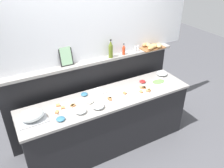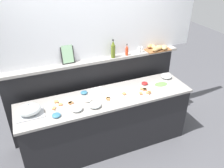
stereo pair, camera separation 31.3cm
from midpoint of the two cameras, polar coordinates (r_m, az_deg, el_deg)
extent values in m
plane|color=#4C4C51|center=(4.22, -2.03, -9.34)|extent=(12.00, 12.00, 0.00)
cube|color=black|center=(3.52, 1.33, -9.66)|extent=(2.44, 0.59, 0.87)
cube|color=gray|center=(3.24, 1.43, -3.55)|extent=(2.48, 0.63, 0.03)
cube|color=black|center=(3.76, -1.63, -2.88)|extent=(2.71, 0.08, 1.26)
cube|color=gray|center=(3.41, -1.49, 5.89)|extent=(2.71, 0.22, 0.04)
cube|color=white|center=(3.26, -2.11, 17.15)|extent=(3.31, 0.08, 1.30)
cube|color=white|center=(3.38, 10.10, -2.11)|extent=(0.28, 0.20, 0.01)
cube|color=#B7844C|center=(3.42, 10.04, -1.45)|extent=(0.07, 0.06, 0.01)
cube|color=#B24738|center=(3.42, 10.05, -1.34)|extent=(0.07, 0.06, 0.01)
cube|color=#B7844C|center=(3.41, 10.06, -1.22)|extent=(0.07, 0.06, 0.01)
cube|color=#B7844C|center=(3.32, 9.85, -2.51)|extent=(0.05, 0.06, 0.01)
cube|color=#B24738|center=(3.32, 9.86, -2.39)|extent=(0.05, 0.06, 0.01)
cube|color=#B7844C|center=(3.31, 9.87, -2.28)|extent=(0.05, 0.06, 0.01)
cube|color=#B7844C|center=(3.37, 11.88, -2.15)|extent=(0.05, 0.07, 0.01)
cube|color=#B24738|center=(3.37, 11.89, -2.03)|extent=(0.05, 0.07, 0.01)
cube|color=#B7844C|center=(3.37, 11.90, -1.92)|extent=(0.05, 0.07, 0.01)
cube|color=#B7844C|center=(3.42, 10.77, -1.51)|extent=(0.06, 0.07, 0.01)
cube|color=#B24738|center=(3.42, 10.78, -1.39)|extent=(0.06, 0.07, 0.01)
cube|color=#B7844C|center=(3.42, 10.79, -1.28)|extent=(0.06, 0.07, 0.01)
cube|color=#B7844C|center=(3.42, 10.67, -1.57)|extent=(0.06, 0.05, 0.01)
cube|color=#B24738|center=(3.41, 10.68, -1.46)|extent=(0.06, 0.05, 0.01)
cube|color=#B7844C|center=(3.41, 10.70, -1.35)|extent=(0.06, 0.05, 0.01)
cube|color=#B7844C|center=(3.35, 11.55, -2.34)|extent=(0.07, 0.07, 0.01)
cube|color=#B24738|center=(3.35, 11.57, -2.23)|extent=(0.07, 0.07, 0.01)
cube|color=#B7844C|center=(3.34, 11.58, -2.11)|extent=(0.07, 0.07, 0.01)
cube|color=silver|center=(3.24, 3.85, -3.23)|extent=(0.38, 0.18, 0.01)
cube|color=#AD7A47|center=(3.28, 5.76, -2.63)|extent=(0.05, 0.06, 0.01)
cube|color=#D1664C|center=(3.27, 5.77, -2.52)|extent=(0.05, 0.06, 0.01)
cube|color=#AD7A47|center=(3.27, 5.77, -2.40)|extent=(0.05, 0.06, 0.01)
cube|color=#AD7A47|center=(3.18, 1.79, -3.68)|extent=(0.07, 0.06, 0.01)
cube|color=#D1664C|center=(3.17, 1.79, -3.56)|extent=(0.07, 0.06, 0.01)
cube|color=#AD7A47|center=(3.17, 1.79, -3.44)|extent=(0.07, 0.06, 0.01)
cube|color=#AD7A47|center=(3.16, 1.96, -3.93)|extent=(0.06, 0.07, 0.01)
cube|color=#D1664C|center=(3.15, 1.96, -3.81)|extent=(0.06, 0.07, 0.01)
cube|color=#AD7A47|center=(3.15, 1.96, -3.69)|extent=(0.06, 0.07, 0.01)
cube|color=silver|center=(3.12, -9.53, -5.07)|extent=(0.31, 0.22, 0.01)
cube|color=#B7844C|center=(3.04, -11.20, -6.10)|extent=(0.06, 0.07, 0.01)
cube|color=#D1664C|center=(3.03, -11.22, -5.97)|extent=(0.06, 0.07, 0.01)
cube|color=#B7844C|center=(3.03, -11.23, -5.85)|extent=(0.06, 0.07, 0.01)
cube|color=#B7844C|center=(3.15, -10.77, -4.58)|extent=(0.06, 0.05, 0.01)
cube|color=#D1664C|center=(3.15, -10.78, -4.46)|extent=(0.06, 0.05, 0.01)
cube|color=#B7844C|center=(3.14, -10.79, -4.34)|extent=(0.06, 0.05, 0.01)
cube|color=#B7844C|center=(3.09, -9.73, -5.23)|extent=(0.06, 0.05, 0.01)
cube|color=#D1664C|center=(3.09, -9.75, -5.11)|extent=(0.06, 0.05, 0.01)
cube|color=#B7844C|center=(3.08, -9.76, -4.99)|extent=(0.06, 0.05, 0.01)
cube|color=#B7844C|center=(3.10, -7.23, -4.91)|extent=(0.06, 0.05, 0.01)
cube|color=#D1664C|center=(3.09, -7.24, -4.78)|extent=(0.06, 0.05, 0.01)
cube|color=#B7844C|center=(3.09, -7.24, -4.66)|extent=(0.06, 0.05, 0.01)
cube|color=#B7844C|center=(3.11, -7.43, -4.83)|extent=(0.07, 0.06, 0.01)
cube|color=#D1664C|center=(3.10, -7.44, -4.70)|extent=(0.07, 0.06, 0.01)
cube|color=#B7844C|center=(3.10, -7.45, -4.58)|extent=(0.07, 0.06, 0.01)
cube|color=white|center=(3.62, 14.40, -0.26)|extent=(0.28, 0.19, 0.01)
ellipsoid|color=#66994C|center=(3.62, 14.43, -0.11)|extent=(0.21, 0.13, 0.01)
cube|color=#B7BABF|center=(3.03, -16.75, -7.28)|extent=(0.34, 0.24, 0.01)
ellipsoid|color=silver|center=(2.99, -16.96, -6.14)|extent=(0.29, 0.23, 0.14)
sphere|color=#B7BABF|center=(2.94, -17.19, -4.91)|extent=(0.02, 0.02, 0.02)
ellipsoid|color=silver|center=(2.98, -5.68, -6.12)|extent=(0.15, 0.15, 0.06)
ellipsoid|color=#599959|center=(2.98, -5.67, -6.28)|extent=(0.12, 0.12, 0.04)
ellipsoid|color=silver|center=(3.02, -1.28, -5.24)|extent=(0.16, 0.16, 0.06)
ellipsoid|color=#599959|center=(3.03, -1.27, -5.42)|extent=(0.13, 0.13, 0.04)
ellipsoid|color=silver|center=(3.83, 15.50, 1.86)|extent=(0.17, 0.17, 0.07)
ellipsoid|color=#E5CC66|center=(3.84, 15.47, 1.70)|extent=(0.14, 0.14, 0.04)
ellipsoid|color=red|center=(3.59, 10.53, 0.11)|extent=(0.09, 0.09, 0.03)
ellipsoid|color=teal|center=(2.92, -10.57, -7.67)|extent=(0.11, 0.11, 0.04)
ellipsoid|color=teal|center=(3.31, -4.23, -2.18)|extent=(0.10, 0.10, 0.03)
ellipsoid|color=silver|center=(3.14, -3.06, -4.07)|extent=(0.10, 0.10, 0.03)
cube|color=white|center=(3.36, -0.75, -1.74)|extent=(0.19, 0.19, 0.02)
cylinder|color=red|center=(3.52, 6.23, 7.90)|extent=(0.04, 0.04, 0.12)
cone|color=red|center=(3.49, 6.30, 9.11)|extent=(0.04, 0.04, 0.04)
cylinder|color=black|center=(3.48, 6.33, 9.58)|extent=(0.02, 0.02, 0.02)
cylinder|color=#56661E|center=(3.41, 2.92, 7.94)|extent=(0.06, 0.06, 0.19)
cone|color=#56661E|center=(3.36, 2.98, 9.99)|extent=(0.05, 0.05, 0.07)
cylinder|color=black|center=(3.35, 3.00, 10.71)|extent=(0.03, 0.03, 0.02)
cylinder|color=white|center=(3.65, 9.20, 8.20)|extent=(0.03, 0.03, 0.08)
cylinder|color=#B7BABF|center=(3.64, 9.26, 8.84)|extent=(0.03, 0.03, 0.01)
cylinder|color=white|center=(3.68, 9.80, 8.29)|extent=(0.03, 0.03, 0.08)
cylinder|color=#B7BABF|center=(3.66, 9.86, 8.92)|extent=(0.03, 0.03, 0.01)
cube|color=brown|center=(3.83, 13.31, 8.35)|extent=(0.40, 0.26, 0.02)
ellipsoid|color=#AD7A47|center=(3.82, 11.72, 9.10)|extent=(0.15, 0.14, 0.06)
ellipsoid|color=tan|center=(3.82, 12.45, 8.94)|extent=(0.08, 0.15, 0.06)
ellipsoid|color=#B7844C|center=(3.71, 13.12, 8.26)|extent=(0.16, 0.13, 0.06)
ellipsoid|color=tan|center=(3.81, 15.09, 8.66)|extent=(0.16, 0.17, 0.07)
ellipsoid|color=tan|center=(3.78, 13.82, 8.65)|extent=(0.15, 0.12, 0.07)
ellipsoid|color=#AD7A47|center=(3.79, 13.91, 8.66)|extent=(0.15, 0.12, 0.07)
cube|color=black|center=(3.25, -8.22, 7.33)|extent=(0.18, 0.08, 0.28)
cube|color=#8CB78C|center=(3.24, -8.18, 7.32)|extent=(0.15, 0.07, 0.25)
camera|label=1|loc=(0.16, -87.27, 1.59)|focal=37.13mm
camera|label=2|loc=(0.16, 92.73, -1.59)|focal=37.13mm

